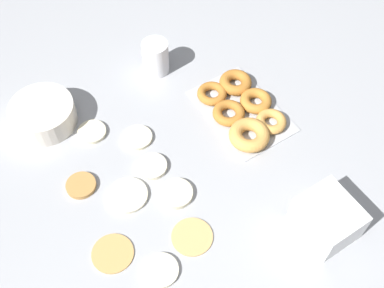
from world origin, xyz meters
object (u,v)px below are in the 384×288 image
pancake_7 (176,193)px  pancake_3 (192,236)px  pancake_4 (137,138)px  pancake_6 (81,185)px  pancake_0 (128,195)px  container_stack (327,218)px  pancake_2 (92,132)px  paper_cup (156,57)px  pancake_1 (161,270)px  pancake_8 (152,166)px  pancake_5 (113,253)px  donut_tray (243,110)px  batter_bowl (43,114)px

pancake_7 → pancake_3: bearing=166.3°
pancake_4 → pancake_6: size_ratio=1.05×
pancake_0 → pancake_3: size_ratio=1.01×
pancake_0 → container_stack: 0.51m
pancake_2 → paper_cup: 0.31m
pancake_0 → container_stack: bearing=-133.1°
pancake_2 → pancake_6: (-0.14, 0.10, 0.00)m
pancake_1 → pancake_3: pancake_1 is taller
pancake_2 → container_stack: size_ratio=0.57×
pancake_1 → pancake_6: size_ratio=1.08×
pancake_3 → pancake_8: pancake_8 is taller
pancake_7 → container_stack: bearing=-137.1°
pancake_5 → container_stack: container_stack is taller
pancake_5 → donut_tray: (0.18, -0.52, 0.01)m
container_stack → paper_cup: paper_cup is taller
pancake_3 → container_stack: bearing=-118.4°
pancake_3 → pancake_6: size_ratio=1.30×
pancake_2 → pancake_5: 0.38m
pancake_0 → pancake_4: (0.15, -0.11, 0.00)m
pancake_8 → paper_cup: paper_cup is taller
container_stack → paper_cup: (0.70, 0.07, 0.00)m
pancake_6 → pancake_8: bearing=-105.2°
pancake_0 → pancake_8: 0.11m
pancake_3 → paper_cup: size_ratio=0.96×
pancake_5 → pancake_7: 0.22m
pancake_8 → container_stack: container_stack is taller
pancake_8 → pancake_3: bearing=175.2°
pancake_1 → pancake_7: 0.21m
pancake_0 → donut_tray: 0.42m
pancake_3 → pancake_8: (0.23, -0.02, 0.00)m
pancake_0 → donut_tray: bearing=-81.8°
pancake_2 → pancake_7: 0.32m
donut_tray → batter_bowl: size_ratio=1.66×
pancake_8 → paper_cup: 0.37m
batter_bowl → pancake_8: bearing=-149.6°
pancake_6 → container_stack: size_ratio=0.56×
pancake_3 → pancake_7: size_ratio=1.17×
pancake_2 → batter_bowl: (0.11, 0.09, 0.03)m
pancake_1 → pancake_6: 0.32m
pancake_7 → donut_tray: size_ratio=0.29×
pancake_6 → batter_bowl: size_ratio=0.43×
donut_tray → container_stack: container_stack is taller
paper_cup → pancake_8: bearing=147.5°
pancake_5 → pancake_7: bearing=-75.7°
pancake_1 → pancake_3: bearing=-73.3°
pancake_4 → container_stack: bearing=-152.7°
paper_cup → batter_bowl: bearing=90.8°
pancake_2 → pancake_6: 0.18m
batter_bowl → pancake_4: bearing=-135.6°
pancake_2 → pancake_6: size_ratio=1.02×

